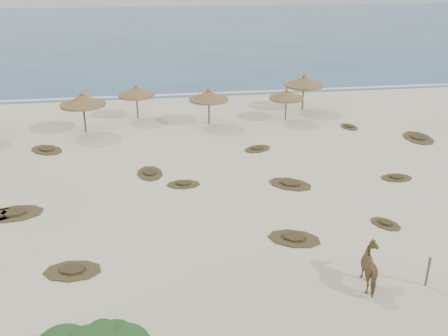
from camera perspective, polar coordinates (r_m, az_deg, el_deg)
The scene contains 22 objects.
ground at distance 21.68m, azimuth 3.07°, elevation -8.23°, with size 160.00×160.00×0.00m, color #F3E8C8.
ocean at distance 93.95m, azimuth -6.68°, elevation 15.53°, with size 200.00×100.00×0.01m, color #265373.
foam_line at distance 45.75m, azimuth -3.67°, elevation 8.41°, with size 70.00×0.60×0.01m, color white.
palapa_1 at distance 35.86m, azimuth -15.86°, elevation 7.41°, with size 3.74×3.74×2.92m.
palapa_2 at distance 38.54m, azimuth -10.00°, elevation 8.52°, with size 3.25×3.25×2.59m.
palapa_3 at distance 36.50m, azimuth -1.75°, elevation 8.23°, with size 3.81×3.81×2.71m.
palapa_4 at distance 40.72m, azimuth 9.11°, elevation 9.68°, with size 3.97×3.97×2.91m.
palapa_5 at distance 37.80m, azimuth 7.15°, elevation 8.25°, with size 3.34×3.34×2.45m.
horse at distance 19.25m, azimuth 16.66°, elevation -10.92°, with size 0.82×1.81×1.52m, color olive.
fence_post_near at distance 20.03m, azimuth 22.27°, elevation -10.89°, with size 0.09×0.09×1.20m, color brown.
scrub_1 at distance 25.71m, azimuth -22.85°, elevation -4.79°, with size 2.85×2.01×0.16m.
scrub_2 at distance 26.83m, azimuth -4.66°, elevation -1.84°, with size 1.87×1.27×0.16m.
scrub_3 at distance 27.00m, azimuth 7.57°, elevation -1.81°, with size 2.85×2.67×0.16m.
scrub_4 at distance 29.15m, azimuth 19.11°, elevation -1.04°, with size 1.81×1.22×0.16m.
scrub_5 at distance 36.35m, azimuth 21.31°, elevation 3.25°, with size 2.21×3.10×0.16m.
scrub_6 at distance 33.59m, azimuth -19.60°, elevation 1.98°, with size 2.82×2.82×0.16m.
scrub_7 at distance 31.91m, azimuth 3.86°, elevation 2.22°, with size 2.25×1.99×0.16m.
scrub_9 at distance 21.90m, azimuth 8.03°, elevation -7.95°, with size 2.70×2.30×0.16m.
scrub_10 at distance 37.31m, azimuth 14.12°, elevation 4.60°, with size 1.24×1.77×0.16m.
scrub_11 at distance 20.48m, azimuth -16.91°, elevation -11.14°, with size 2.36×1.66×0.16m.
scrub_12 at distance 23.98m, azimuth 17.97°, elevation -6.06°, with size 1.60×1.79×0.16m.
scrub_13 at distance 28.44m, azimuth -8.47°, elevation -0.57°, with size 1.68×2.35×0.16m.
Camera 1 is at (-4.03, -18.22, 11.04)m, focal length 40.00 mm.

